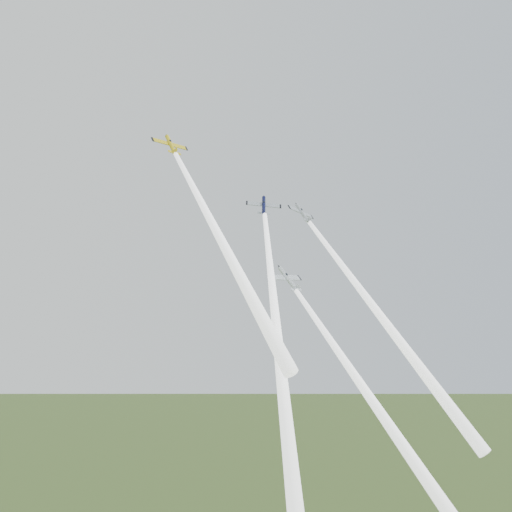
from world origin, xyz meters
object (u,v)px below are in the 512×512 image
plane_silver_low (288,279)px  plane_yellow (171,145)px  plane_navy (264,205)px  plane_silver_right (302,213)px

plane_silver_low → plane_yellow: bearing=129.7°
plane_yellow → plane_navy: bearing=-23.9°
plane_yellow → plane_silver_right: 32.89m
plane_yellow → plane_silver_right: plane_yellow is taller
plane_navy → plane_silver_low: plane_navy is taller
plane_navy → plane_silver_right: (10.60, 3.05, -0.26)m
plane_navy → plane_silver_low: bearing=-59.2°
plane_silver_right → plane_silver_low: size_ratio=0.94×
plane_yellow → plane_silver_low: bearing=-41.8°
plane_yellow → plane_navy: plane_yellow is taller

